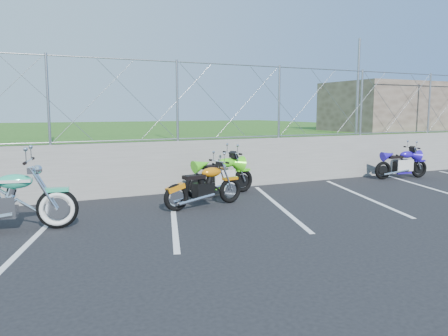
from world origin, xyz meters
name	(u,v)px	position (x,y,z in m)	size (l,w,h in m)	color
ground	(193,229)	(0.00, 0.00, 0.00)	(90.00, 90.00, 0.00)	black
retaining_wall	(139,169)	(0.00, 3.50, 0.65)	(30.00, 0.22, 1.30)	slate
grass_field	(81,142)	(0.00, 13.50, 0.65)	(30.00, 20.00, 1.30)	#255316
stone_building	(394,107)	(10.50, 5.50, 2.20)	(5.00, 3.00, 1.80)	brown
chain_link_fence	(138,100)	(0.00, 3.50, 2.30)	(28.00, 0.03, 2.00)	gray
sign_pole	(358,87)	(7.20, 3.90, 2.80)	(0.08, 0.08, 3.00)	gray
parking_lines	(229,211)	(1.20, 1.00, 0.00)	(18.29, 4.31, 0.01)	silver
cruiser_turquoise	(4,204)	(-2.93, 1.26, 0.49)	(2.44, 0.78, 1.22)	black
naked_orange	(205,188)	(0.92, 1.57, 0.42)	(1.94, 0.66, 0.97)	black
sportbike_green	(221,177)	(1.78, 2.60, 0.44)	(1.98, 0.70, 1.03)	black
sportbike_blue	(402,165)	(7.88, 2.60, 0.41)	(1.83, 0.65, 0.95)	black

